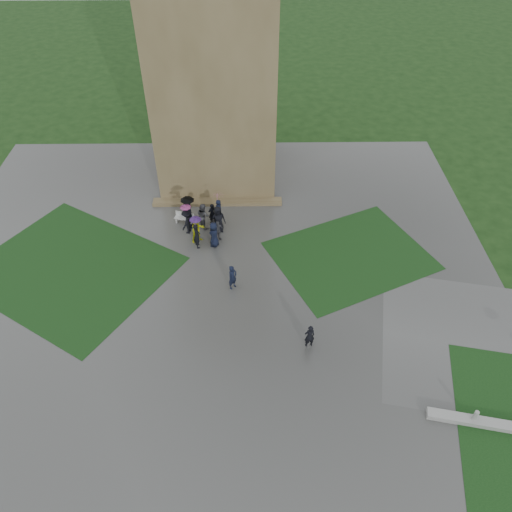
{
  "coord_description": "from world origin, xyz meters",
  "views": [
    {
      "loc": [
        2.34,
        -17.82,
        20.76
      ],
      "look_at": [
        2.61,
        3.74,
        1.2
      ],
      "focal_mm": 35.0,
      "sensor_mm": 36.0,
      "label": 1
    }
  ],
  "objects_px": {
    "tower": "(213,50)",
    "bench": "(184,218)",
    "pedestrian_mid": "(233,277)",
    "pedestrian_near": "(309,336)"
  },
  "relations": [
    {
      "from": "bench",
      "to": "pedestrian_near",
      "type": "xyz_separation_m",
      "value": [
        7.34,
        -10.32,
        0.36
      ]
    },
    {
      "from": "tower",
      "to": "pedestrian_near",
      "type": "xyz_separation_m",
      "value": [
        5.26,
        -16.87,
        -8.23
      ]
    },
    {
      "from": "tower",
      "to": "pedestrian_mid",
      "type": "distance_m",
      "value": 15.1
    },
    {
      "from": "tower",
      "to": "pedestrian_mid",
      "type": "relative_size",
      "value": 11.16
    },
    {
      "from": "tower",
      "to": "pedestrian_mid",
      "type": "bearing_deg",
      "value": -84.29
    },
    {
      "from": "tower",
      "to": "bench",
      "type": "bearing_deg",
      "value": -107.66
    },
    {
      "from": "bench",
      "to": "pedestrian_near",
      "type": "relative_size",
      "value": 0.91
    },
    {
      "from": "pedestrian_mid",
      "to": "bench",
      "type": "bearing_deg",
      "value": 71.2
    },
    {
      "from": "bench",
      "to": "pedestrian_mid",
      "type": "xyz_separation_m",
      "value": [
        3.35,
        -6.08,
        0.42
      ]
    },
    {
      "from": "tower",
      "to": "bench",
      "type": "distance_m",
      "value": 11.0
    }
  ]
}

